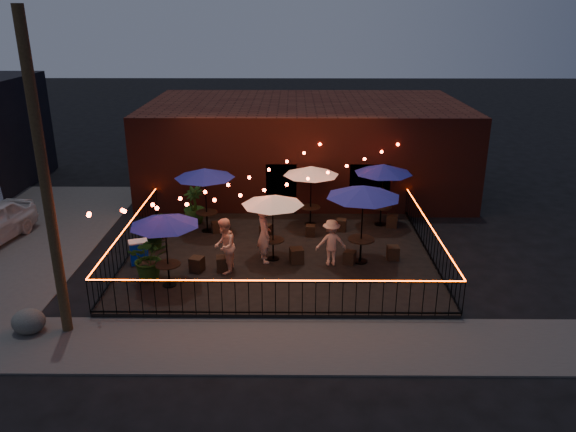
{
  "coord_description": "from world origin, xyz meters",
  "views": [
    {
      "loc": [
        0.44,
        -15.24,
        7.86
      ],
      "look_at": [
        0.3,
        2.55,
        1.31
      ],
      "focal_mm": 35.0,
      "sensor_mm": 36.0,
      "label": 1
    }
  ],
  "objects_px": {
    "cafe_table_0": "(164,221)",
    "cafe_table_2": "(273,201)",
    "cafe_table_5": "(383,169)",
    "cafe_table_1": "(205,174)",
    "utility_pole": "(45,184)",
    "cafe_table_3": "(311,171)",
    "boulder": "(28,321)",
    "cafe_table_4": "(363,192)",
    "cooler": "(139,252)"
  },
  "relations": [
    {
      "from": "utility_pole",
      "to": "cafe_table_2",
      "type": "distance_m",
      "value": 6.95
    },
    {
      "from": "cafe_table_3",
      "to": "cafe_table_4",
      "type": "relative_size",
      "value": 0.84
    },
    {
      "from": "cooler",
      "to": "cafe_table_1",
      "type": "bearing_deg",
      "value": 38.14
    },
    {
      "from": "cafe_table_0",
      "to": "boulder",
      "type": "xyz_separation_m",
      "value": [
        -3.12,
        -2.42,
        -1.85
      ]
    },
    {
      "from": "cafe_table_2",
      "to": "boulder",
      "type": "height_order",
      "value": "cafe_table_2"
    },
    {
      "from": "boulder",
      "to": "cafe_table_4",
      "type": "bearing_deg",
      "value": 24.69
    },
    {
      "from": "cafe_table_2",
      "to": "cooler",
      "type": "xyz_separation_m",
      "value": [
        -4.32,
        -0.35,
        -1.63
      ]
    },
    {
      "from": "cafe_table_0",
      "to": "cafe_table_5",
      "type": "bearing_deg",
      "value": 35.96
    },
    {
      "from": "cafe_table_0",
      "to": "cafe_table_5",
      "type": "xyz_separation_m",
      "value": [
        7.01,
        5.09,
        0.13
      ]
    },
    {
      "from": "cafe_table_0",
      "to": "cafe_table_4",
      "type": "relative_size",
      "value": 0.88
    },
    {
      "from": "cafe_table_5",
      "to": "cafe_table_3",
      "type": "bearing_deg",
      "value": 180.0
    },
    {
      "from": "cafe_table_0",
      "to": "cafe_table_3",
      "type": "relative_size",
      "value": 1.05
    },
    {
      "from": "cafe_table_4",
      "to": "cafe_table_5",
      "type": "height_order",
      "value": "cafe_table_4"
    },
    {
      "from": "cafe_table_0",
      "to": "cooler",
      "type": "height_order",
      "value": "cafe_table_0"
    },
    {
      "from": "cafe_table_1",
      "to": "utility_pole",
      "type": "bearing_deg",
      "value": -111.93
    },
    {
      "from": "cafe_table_3",
      "to": "cafe_table_5",
      "type": "height_order",
      "value": "cafe_table_5"
    },
    {
      "from": "cooler",
      "to": "boulder",
      "type": "bearing_deg",
      "value": -134.35
    },
    {
      "from": "utility_pole",
      "to": "cafe_table_2",
      "type": "xyz_separation_m",
      "value": [
        5.22,
        4.21,
        -1.82
      ]
    },
    {
      "from": "cafe_table_5",
      "to": "cafe_table_0",
      "type": "bearing_deg",
      "value": -144.04
    },
    {
      "from": "cafe_table_4",
      "to": "cooler",
      "type": "bearing_deg",
      "value": -178.68
    },
    {
      "from": "cafe_table_4",
      "to": "cafe_table_5",
      "type": "distance_m",
      "value": 3.57
    },
    {
      "from": "utility_pole",
      "to": "cafe_table_5",
      "type": "bearing_deg",
      "value": 38.81
    },
    {
      "from": "cafe_table_1",
      "to": "cafe_table_2",
      "type": "distance_m",
      "value": 3.54
    },
    {
      "from": "cafe_table_3",
      "to": "cafe_table_4",
      "type": "distance_m",
      "value": 3.72
    },
    {
      "from": "utility_pole",
      "to": "cafe_table_4",
      "type": "bearing_deg",
      "value": 26.53
    },
    {
      "from": "cafe_table_0",
      "to": "cafe_table_2",
      "type": "distance_m",
      "value": 3.58
    },
    {
      "from": "utility_pole",
      "to": "cafe_table_3",
      "type": "distance_m",
      "value": 10.02
    },
    {
      "from": "cafe_table_2",
      "to": "cooler",
      "type": "distance_m",
      "value": 4.63
    },
    {
      "from": "cafe_table_1",
      "to": "cafe_table_4",
      "type": "bearing_deg",
      "value": -26.43
    },
    {
      "from": "cafe_table_1",
      "to": "cafe_table_3",
      "type": "bearing_deg",
      "value": 10.5
    },
    {
      "from": "cafe_table_0",
      "to": "cafe_table_5",
      "type": "relative_size",
      "value": 0.87
    },
    {
      "from": "cafe_table_2",
      "to": "cooler",
      "type": "height_order",
      "value": "cafe_table_2"
    },
    {
      "from": "cafe_table_4",
      "to": "boulder",
      "type": "distance_m",
      "value": 10.14
    },
    {
      "from": "boulder",
      "to": "utility_pole",
      "type": "bearing_deg",
      "value": 6.86
    },
    {
      "from": "cafe_table_2",
      "to": "cafe_table_5",
      "type": "relative_size",
      "value": 0.8
    },
    {
      "from": "cafe_table_4",
      "to": "boulder",
      "type": "height_order",
      "value": "cafe_table_4"
    },
    {
      "from": "cafe_table_0",
      "to": "cafe_table_1",
      "type": "xyz_separation_m",
      "value": [
        0.51,
        4.38,
        0.15
      ]
    },
    {
      "from": "utility_pole",
      "to": "cafe_table_2",
      "type": "height_order",
      "value": "utility_pole"
    },
    {
      "from": "boulder",
      "to": "cafe_table_0",
      "type": "bearing_deg",
      "value": 37.83
    },
    {
      "from": "cafe_table_4",
      "to": "cafe_table_5",
      "type": "bearing_deg",
      "value": 71.32
    },
    {
      "from": "cafe_table_0",
      "to": "boulder",
      "type": "distance_m",
      "value": 4.37
    },
    {
      "from": "cafe_table_2",
      "to": "cafe_table_4",
      "type": "relative_size",
      "value": 0.81
    },
    {
      "from": "utility_pole",
      "to": "cafe_table_4",
      "type": "distance_m",
      "value": 9.13
    },
    {
      "from": "cafe_table_2",
      "to": "cafe_table_4",
      "type": "height_order",
      "value": "cafe_table_4"
    },
    {
      "from": "utility_pole",
      "to": "cafe_table_0",
      "type": "xyz_separation_m",
      "value": [
        2.19,
        2.31,
        -1.8
      ]
    },
    {
      "from": "cafe_table_2",
      "to": "cafe_table_3",
      "type": "height_order",
      "value": "cafe_table_3"
    },
    {
      "from": "cafe_table_2",
      "to": "cooler",
      "type": "relative_size",
      "value": 2.85
    },
    {
      "from": "cafe_table_3",
      "to": "cooler",
      "type": "bearing_deg",
      "value": -147.83
    },
    {
      "from": "cafe_table_3",
      "to": "cafe_table_4",
      "type": "bearing_deg",
      "value": -65.69
    },
    {
      "from": "cafe_table_4",
      "to": "utility_pole",
      "type": "bearing_deg",
      "value": -153.47
    }
  ]
}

